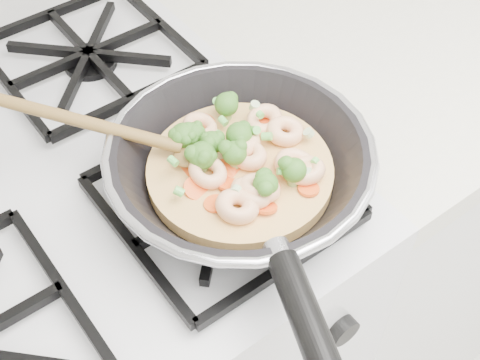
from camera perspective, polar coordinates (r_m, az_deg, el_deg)
stove at (r=1.14m, az=-11.96°, el=-14.86°), size 0.60×0.60×0.92m
counter_right at (r=1.46m, az=16.44°, el=2.51°), size 1.00×0.60×0.90m
skillet at (r=0.69m, az=0.02°, el=1.12°), size 0.34×0.53×0.09m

